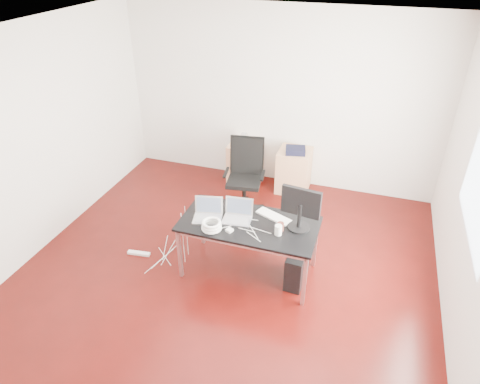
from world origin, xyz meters
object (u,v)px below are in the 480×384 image
(filing_cabinet_left, at_px, (245,163))
(pc_tower, at_px, (297,267))
(office_chair, at_px, (245,172))
(filing_cabinet_right, at_px, (294,170))
(desk, at_px, (249,227))

(filing_cabinet_left, distance_m, pc_tower, 2.49)
(office_chair, bearing_deg, filing_cabinet_right, 43.17)
(desk, xyz_separation_m, office_chair, (-0.48, 1.38, -0.07))
(filing_cabinet_right, height_order, pc_tower, filing_cabinet_right)
(filing_cabinet_left, bearing_deg, filing_cabinet_right, 0.00)
(filing_cabinet_right, bearing_deg, office_chair, -128.28)
(desk, relative_size, office_chair, 1.48)
(office_chair, distance_m, filing_cabinet_right, 0.98)
(filing_cabinet_left, xyz_separation_m, pc_tower, (1.32, -2.11, -0.13))
(office_chair, xyz_separation_m, filing_cabinet_right, (0.58, 0.74, -0.26))
(filing_cabinet_right, distance_m, pc_tower, 2.17)
(office_chair, bearing_deg, filing_cabinet_left, 99.06)
(desk, bearing_deg, filing_cabinet_right, 87.30)
(office_chair, xyz_separation_m, filing_cabinet_left, (-0.23, 0.74, -0.26))
(desk, height_order, office_chair, office_chair)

